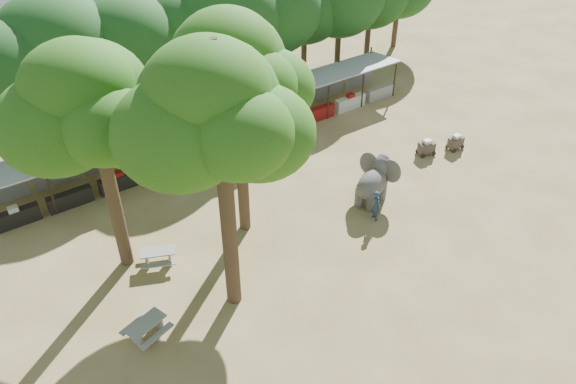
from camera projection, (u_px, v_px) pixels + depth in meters
ground at (366, 270)px, 26.45m from camera, size 100.00×100.00×0.00m
vendor_stalls at (220, 128)px, 34.89m from camera, size 28.00×2.99×2.80m
yard_tree_left at (87, 108)px, 22.13m from camera, size 7.10×6.90×11.02m
yard_tree_center at (214, 115)px, 19.61m from camera, size 7.10×6.90×12.04m
yard_tree_back at (231, 73)px, 24.03m from camera, size 7.10×6.90×11.36m
backdrop_trees at (175, 36)px, 35.74m from camera, size 46.46×5.95×8.33m
elephant at (375, 180)px, 30.29m from camera, size 3.31×2.55×2.46m
handler at (376, 205)px, 29.05m from camera, size 0.56×0.72×1.77m
picnic_table_near at (146, 328)px, 22.99m from camera, size 2.04×1.94×0.83m
picnic_table_far at (158, 255)px, 26.52m from camera, size 2.04×1.96×0.80m
cart_front at (456, 142)px, 34.88m from camera, size 1.03×0.67×1.00m
cart_back at (427, 147)px, 34.36m from camera, size 1.19×0.92×1.03m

